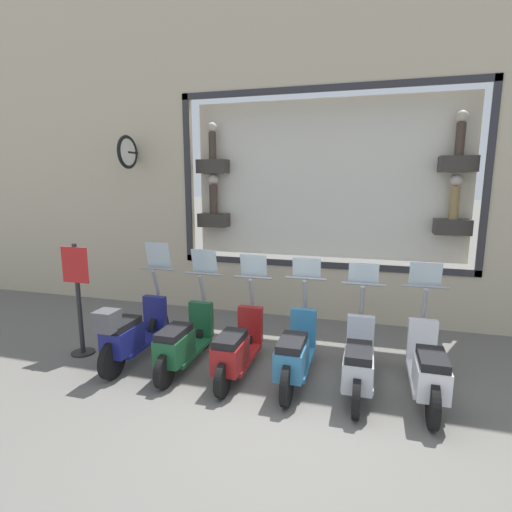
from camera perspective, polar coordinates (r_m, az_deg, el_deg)
The scene contains 9 objects.
ground_plane at distance 5.07m, azimuth 3.85°, elevation -21.43°, with size 120.00×120.00×0.00m, color #66635E.
building_facade at distance 7.99m, azimuth 10.04°, elevation 20.75°, with size 1.25×36.00×8.07m.
scooter_white_0 at distance 5.48m, azimuth 23.32°, elevation -14.52°, with size 1.81×0.60×1.60m.
scooter_silver_1 at distance 5.43m, azimuth 14.45°, elevation -14.40°, with size 1.80×0.61×1.55m.
scooter_teal_2 at distance 5.49m, azimuth 5.66°, elevation -13.58°, with size 1.81×0.61×1.58m.
scooter_red_3 at distance 5.68m, azimuth -2.72°, elevation -12.94°, with size 1.79×0.60×1.59m.
scooter_green_4 at distance 5.98m, azimuth -10.33°, elevation -11.85°, with size 1.79×0.60×1.63m.
scooter_navy_5 at distance 6.30m, azimuth -17.37°, elevation -10.36°, with size 1.81×0.61×1.71m.
shop_sign_post at distance 6.77m, azimuth -24.08°, elevation -5.15°, with size 0.36×0.45×1.76m.
Camera 1 is at (-4.21, -0.87, 2.70)m, focal length 28.00 mm.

